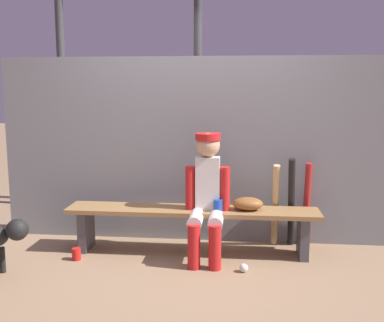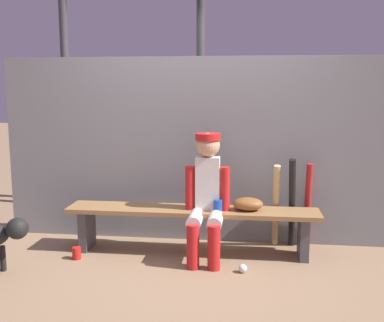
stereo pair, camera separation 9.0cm
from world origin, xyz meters
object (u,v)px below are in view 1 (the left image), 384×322
(player_seated, at_px, (207,192))
(dugout_bench, at_px, (192,218))
(bat_aluminum_red, at_px, (307,204))
(cup_on_ground, at_px, (76,254))
(baseball, at_px, (244,268))
(bat_wood_natural, at_px, (275,206))
(cup_on_bench, at_px, (218,206))
(baseball_glove, at_px, (248,204))
(bat_aluminum_black, at_px, (291,203))

(player_seated, bearing_deg, dugout_bench, 143.27)
(bat_aluminum_red, relative_size, cup_on_ground, 7.59)
(player_seated, relative_size, bat_aluminum_red, 1.37)
(baseball, bearing_deg, bat_wood_natural, 65.25)
(baseball, xyz_separation_m, cup_on_bench, (-0.24, 0.34, 0.45))
(bat_wood_natural, bearing_deg, dugout_bench, -163.26)
(baseball_glove, height_order, bat_aluminum_black, bat_aluminum_black)
(bat_aluminum_black, xyz_separation_m, bat_aluminum_red, (0.16, 0.08, -0.03))
(player_seated, distance_m, cup_on_bench, 0.17)
(bat_aluminum_black, height_order, cup_on_bench, bat_aluminum_black)
(bat_wood_natural, bearing_deg, cup_on_bench, -149.91)
(cup_on_bench, bearing_deg, bat_wood_natural, 30.09)
(baseball_glove, bearing_deg, baseball, -94.32)
(baseball_glove, xyz_separation_m, cup_on_ground, (-1.54, -0.29, -0.44))
(cup_on_ground, xyz_separation_m, cup_on_bench, (1.27, 0.21, 0.43))
(cup_on_bench, bearing_deg, cup_on_ground, -170.47)
(bat_aluminum_black, bearing_deg, player_seated, -156.68)
(bat_wood_natural, bearing_deg, bat_aluminum_black, -1.17)
(dugout_bench, bearing_deg, cup_on_bench, -17.24)
(bat_aluminum_red, xyz_separation_m, cup_on_ground, (-2.12, -0.61, -0.36))
(bat_aluminum_black, relative_size, cup_on_bench, 8.28)
(dugout_bench, relative_size, player_seated, 2.06)
(cup_on_ground, bearing_deg, baseball_glove, 10.65)
(bat_wood_natural, distance_m, bat_aluminum_red, 0.32)
(cup_on_bench, bearing_deg, baseball_glove, 15.81)
(bat_wood_natural, relative_size, baseball, 11.44)
(player_seated, bearing_deg, baseball_glove, 16.32)
(bat_aluminum_black, distance_m, baseball, 0.89)
(dugout_bench, relative_size, cup_on_bench, 21.38)
(bat_aluminum_red, relative_size, cup_on_bench, 7.59)
(cup_on_ground, distance_m, cup_on_bench, 1.36)
(player_seated, height_order, baseball_glove, player_seated)
(player_seated, height_order, bat_aluminum_black, player_seated)
(bat_wood_natural, relative_size, cup_on_ground, 7.69)
(baseball_glove, relative_size, bat_aluminum_red, 0.34)
(dugout_bench, xyz_separation_m, baseball, (0.48, -0.42, -0.30))
(cup_on_ground, bearing_deg, bat_aluminum_red, 15.97)
(bat_aluminum_red, bearing_deg, bat_aluminum_black, -151.85)
(bat_wood_natural, distance_m, bat_aluminum_black, 0.16)
(player_seated, distance_m, bat_aluminum_red, 1.06)
(dugout_bench, bearing_deg, bat_aluminum_black, 13.96)
(baseball_glove, bearing_deg, cup_on_ground, -169.35)
(dugout_bench, bearing_deg, baseball, -40.81)
(dugout_bench, xyz_separation_m, cup_on_ground, (-1.03, -0.29, -0.28))
(bat_aluminum_red, distance_m, cup_on_bench, 0.94)
(bat_aluminum_red, xyz_separation_m, baseball, (-0.61, -0.73, -0.38))
(baseball, xyz_separation_m, cup_on_ground, (-1.51, 0.13, 0.02))
(cup_on_ground, bearing_deg, dugout_bench, 15.79)
(bat_aluminum_black, bearing_deg, cup_on_ground, -165.08)
(bat_aluminum_black, height_order, baseball, bat_aluminum_black)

